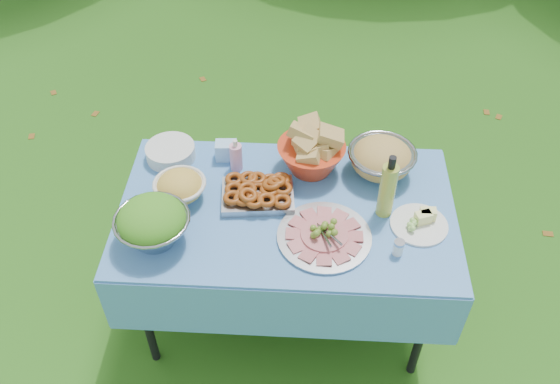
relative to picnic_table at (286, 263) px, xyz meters
The scene contains 14 objects.
ground 0.38m from the picnic_table, ahead, with size 80.00×80.00×0.00m, color #193609.
picnic_table is the anchor object (origin of this frame).
salad_bowl 0.75m from the picnic_table, 158.78° to the right, with size 0.30×0.30×0.20m, color #95969E, non-canonical shape.
pasta_bowl_white 0.65m from the picnic_table, behind, with size 0.22×0.22×0.13m, color silver, non-canonical shape.
plate_stack 0.76m from the picnic_table, 151.63° to the left, with size 0.23×0.23×0.07m, color silver.
wipes_box 0.61m from the picnic_table, 133.51° to the left, with size 0.10×0.07×0.09m, color #9ACBF8.
sanitizer_bottle 0.58m from the picnic_table, 134.73° to the left, with size 0.06×0.06×0.16m, color pink.
bread_bowl 0.56m from the picnic_table, 69.42° to the left, with size 0.31×0.31×0.21m, color red, non-canonical shape.
pasta_bowl_steel 0.68m from the picnic_table, 31.90° to the left, with size 0.31×0.31×0.16m, color #95969E, non-canonical shape.
fried_tray 0.44m from the picnic_table, 158.86° to the left, with size 0.31×0.22×0.07m, color #A4A3A8.
charcuterie_platter 0.48m from the picnic_table, 44.76° to the right, with size 0.39×0.39×0.09m, color #A2A5A9.
oil_bottle 0.68m from the picnic_table, ahead, with size 0.07×0.07×0.32m, color #A3B03A.
cheese_plate 0.70m from the picnic_table, ahead, with size 0.24×0.24×0.07m, color silver.
shaker 0.66m from the picnic_table, 26.33° to the right, with size 0.04×0.04×0.07m, color white.
Camera 1 is at (0.07, -1.78, 2.62)m, focal length 38.00 mm.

